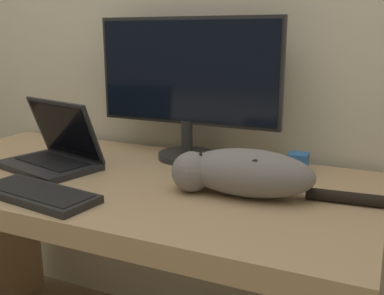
{
  "coord_description": "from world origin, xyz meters",
  "views": [
    {
      "loc": [
        0.75,
        -0.75,
        1.16
      ],
      "look_at": [
        0.25,
        0.33,
        0.86
      ],
      "focal_mm": 42.0,
      "sensor_mm": 36.0,
      "label": 1
    }
  ],
  "objects": [
    {
      "name": "monitor",
      "position": [
        0.1,
        0.63,
        1.01
      ],
      "size": [
        0.66,
        0.2,
        0.48
      ],
      "color": "#282828",
      "rests_on": "desk"
    },
    {
      "name": "desk",
      "position": [
        0.0,
        0.37,
        0.59
      ],
      "size": [
        1.51,
        0.74,
        0.74
      ],
      "color": "tan",
      "rests_on": "ground_plane"
    },
    {
      "name": "small_toy",
      "position": [
        0.49,
        0.63,
        0.77
      ],
      "size": [
        0.06,
        0.06,
        0.06
      ],
      "color": "#2D6BB7",
      "rests_on": "desk"
    },
    {
      "name": "cat",
      "position": [
        0.39,
        0.35,
        0.8
      ],
      "size": [
        0.56,
        0.18,
        0.13
      ],
      "rotation": [
        0.0,
        0.0,
        0.08
      ],
      "color": "gray",
      "rests_on": "desk"
    },
    {
      "name": "laptop",
      "position": [
        -0.26,
        0.35,
        0.78
      ],
      "size": [
        0.36,
        0.29,
        0.22
      ],
      "rotation": [
        0.0,
        0.0,
        -0.26
      ],
      "color": "#232326",
      "rests_on": "desk"
    },
    {
      "name": "external_keyboard",
      "position": [
        -0.1,
        0.11,
        0.75
      ],
      "size": [
        0.37,
        0.18,
        0.02
      ],
      "rotation": [
        0.0,
        0.0,
        -0.14
      ],
      "color": "black",
      "rests_on": "desk"
    }
  ]
}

